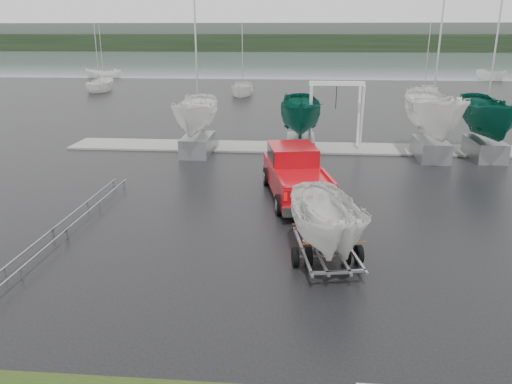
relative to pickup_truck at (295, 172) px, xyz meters
name	(u,v)px	position (x,y,z in m)	size (l,w,h in m)	color
ground_plane	(316,226)	(0.84, -3.56, -1.10)	(120.00, 120.00, 0.00)	black
lake	(303,63)	(0.84, 96.44, -1.11)	(300.00, 300.00, 0.00)	slate
dock	(310,148)	(0.84, 9.44, -1.05)	(30.00, 3.00, 0.12)	gray
treeline	(303,43)	(0.84, 166.44, 1.90)	(300.00, 8.00, 6.00)	black
far_hill	(303,37)	(0.84, 174.44, 3.90)	(300.00, 6.00, 10.00)	#4C5651
pickup_truck	(295,172)	(0.00, 0.00, 0.00)	(3.29, 6.63, 2.11)	#9D0810
trailer_hitched	(336,181)	(1.25, -6.57, 1.58)	(1.96, 3.76, 4.93)	gray
trailer_parked	(323,181)	(0.86, -6.68, 1.59)	(1.92, 3.74, 4.95)	gray
boat_hoist	(336,106)	(2.31, 9.44, 1.57)	(3.30, 2.18, 4.12)	silver
keelboat_0	(196,92)	(-5.83, 7.44, 2.53)	(2.29, 3.20, 10.46)	gray
keelboat_1	(302,91)	(0.24, 7.64, 2.66)	(2.37, 3.20, 7.40)	gray
keelboat_2	(438,81)	(7.63, 7.44, 3.27)	(2.75, 3.20, 10.92)	gray
keelboat_3	(493,89)	(10.72, 7.74, 2.82)	(2.47, 3.20, 10.64)	gray
mast_rack_0	(93,202)	(-8.16, -2.56, -0.75)	(0.56, 6.50, 0.06)	gray
mast_rack_1	(12,268)	(-8.16, -8.56, -0.75)	(0.56, 6.50, 0.06)	gray
moored_boat_0	(100,91)	(-24.10, 38.64, -1.09)	(2.60, 2.66, 11.26)	white
moored_boat_1	(243,95)	(-6.32, 36.02, -1.09)	(2.32, 2.38, 11.06)	white
moored_boat_2	(423,97)	(13.84, 36.13, -1.09)	(2.86, 2.88, 10.70)	white
moored_boat_3	(491,80)	(28.95, 58.64, -1.09)	(2.93, 2.97, 11.15)	white
moored_boat_4	(104,78)	(-30.77, 57.01, -1.09)	(2.42, 2.37, 10.81)	white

